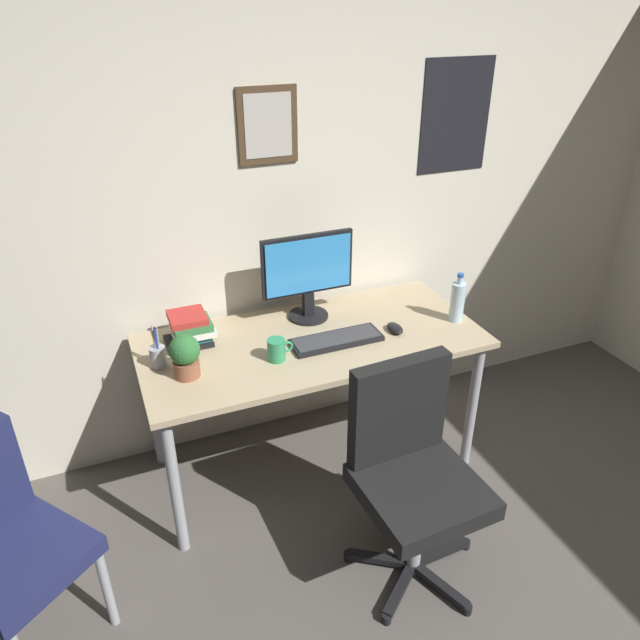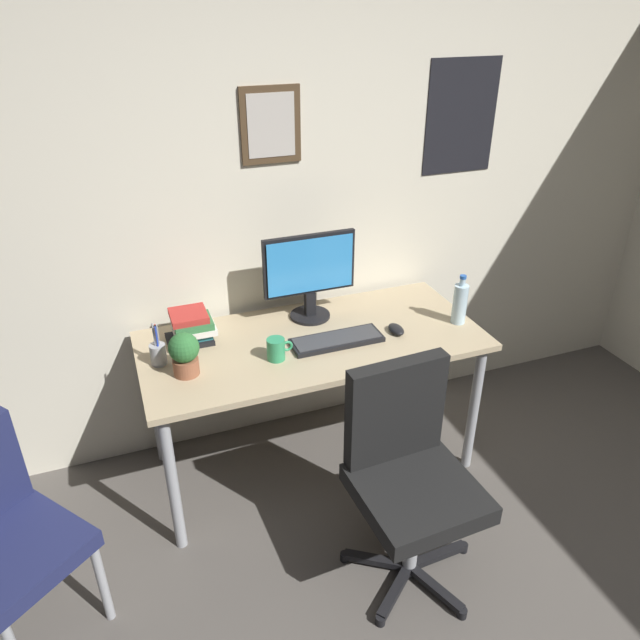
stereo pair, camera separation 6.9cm
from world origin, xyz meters
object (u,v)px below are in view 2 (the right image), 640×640
at_px(side_chair, 0,532).
at_px(potted_plant, 184,353).
at_px(book_stack_left, 192,327).
at_px(office_chair, 408,467).
at_px(keyboard, 337,340).
at_px(pen_cup, 158,353).
at_px(coffee_mug_near, 276,349).
at_px(water_bottle, 460,303).
at_px(monitor, 310,273).
at_px(computer_mouse, 396,329).

bearing_deg(side_chair, potted_plant, 27.34).
relative_size(potted_plant, book_stack_left, 0.86).
height_order(office_chair, keyboard, office_chair).
bearing_deg(pen_cup, keyboard, -7.52).
distance_m(coffee_mug_near, potted_plant, 0.40).
xyz_separation_m(water_bottle, book_stack_left, (-1.25, 0.29, -0.04)).
height_order(monitor, pen_cup, monitor).
distance_m(keyboard, computer_mouse, 0.30).
bearing_deg(coffee_mug_near, monitor, 49.72).
relative_size(side_chair, potted_plant, 4.49).
bearing_deg(potted_plant, keyboard, 1.34).
height_order(keyboard, potted_plant, potted_plant).
bearing_deg(coffee_mug_near, water_bottle, 0.55).
distance_m(office_chair, monitor, 1.04).
distance_m(coffee_mug_near, book_stack_left, 0.44).
height_order(computer_mouse, book_stack_left, book_stack_left).
distance_m(computer_mouse, coffee_mug_near, 0.60).
height_order(side_chair, computer_mouse, side_chair).
bearing_deg(coffee_mug_near, side_chair, -162.22).
relative_size(pen_cup, book_stack_left, 0.89).
height_order(computer_mouse, coffee_mug_near, coffee_mug_near).
distance_m(office_chair, potted_plant, 1.03).
relative_size(office_chair, monitor, 2.07).
height_order(office_chair, book_stack_left, office_chair).
height_order(side_chair, water_bottle, water_bottle).
distance_m(water_bottle, coffee_mug_near, 0.94).
bearing_deg(water_bottle, potted_plant, 179.45).
height_order(computer_mouse, water_bottle, water_bottle).
relative_size(keyboard, book_stack_left, 1.90).
height_order(keyboard, book_stack_left, book_stack_left).
bearing_deg(office_chair, pen_cup, 138.40).
height_order(side_chair, monitor, monitor).
bearing_deg(potted_plant, computer_mouse, 0.04).
height_order(office_chair, monitor, monitor).
height_order(office_chair, potted_plant, potted_plant).
distance_m(side_chair, potted_plant, 0.92).
xyz_separation_m(monitor, potted_plant, (-0.67, -0.30, -0.13)).
relative_size(side_chair, computer_mouse, 7.95).
xyz_separation_m(office_chair, keyboard, (-0.05, 0.65, 0.24)).
xyz_separation_m(monitor, book_stack_left, (-0.59, -0.02, -0.17)).
height_order(potted_plant, pen_cup, pen_cup).
bearing_deg(side_chair, coffee_mug_near, 17.78).
bearing_deg(book_stack_left, monitor, 2.04).
bearing_deg(water_bottle, computer_mouse, 177.67).
distance_m(office_chair, coffee_mug_near, 0.76).
relative_size(office_chair, water_bottle, 3.76).
bearing_deg(pen_cup, coffee_mug_near, -16.19).
bearing_deg(monitor, potted_plant, -155.87).
height_order(monitor, book_stack_left, monitor).
bearing_deg(pen_cup, monitor, 13.03).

